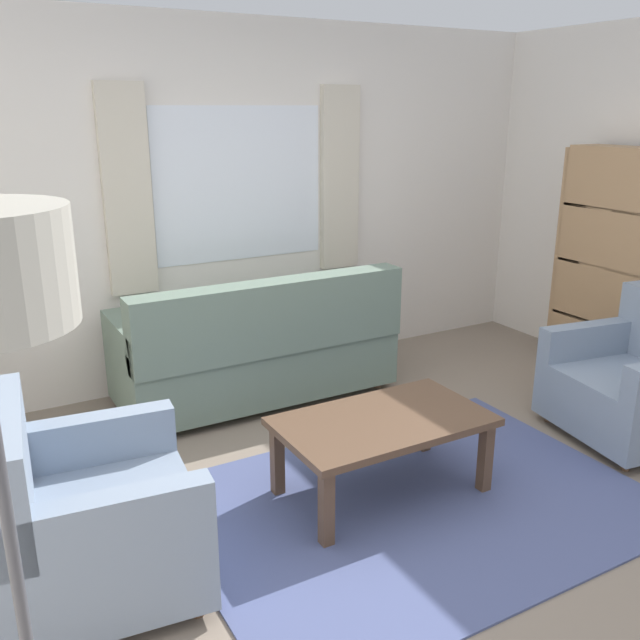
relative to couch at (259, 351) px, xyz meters
The scene contains 9 objects.
ground_plane 1.67m from the couch, 84.85° to the right, with size 6.24×6.24×0.00m, color gray.
wall_back 1.14m from the couch, 77.08° to the left, with size 5.32×0.12×2.60m, color silver.
window_with_curtains 1.22m from the couch, 75.21° to the left, with size 1.98×0.07×1.40m.
area_rug 1.67m from the couch, 84.85° to the right, with size 2.38×1.74×0.01m, color #4C5684.
couch is the anchor object (origin of this frame).
armchair_left 2.08m from the couch, 135.12° to the right, with size 0.90×0.92×0.88m.
armchair_right 2.48m from the couch, 41.95° to the right, with size 0.94×0.96×0.88m.
coffee_table 1.44m from the couch, 87.87° to the right, with size 1.10×0.64×0.44m.
bookshelf 2.68m from the couch, 19.76° to the right, with size 0.30×0.94×1.72m.
Camera 1 is at (-1.97, -2.48, 1.99)m, focal length 38.36 mm.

